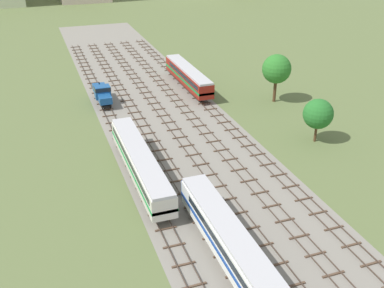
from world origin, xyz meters
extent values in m
plane|color=#5B6B3D|center=(0.00, 56.00, 0.00)|extent=(480.00, 480.00, 0.00)
cube|color=gray|center=(0.00, 56.00, 0.00)|extent=(21.12, 176.00, 0.01)
cube|color=#47382D|center=(-9.28, 57.00, 0.22)|extent=(0.07, 126.00, 0.15)
cube|color=#47382D|center=(-7.84, 57.00, 0.22)|extent=(0.07, 126.00, 0.15)
cube|color=brown|center=(-8.56, 28.50, 0.07)|extent=(2.40, 0.22, 0.14)
cube|color=brown|center=(-8.56, 31.50, 0.07)|extent=(2.40, 0.22, 0.14)
cube|color=brown|center=(-8.56, 34.50, 0.07)|extent=(2.40, 0.22, 0.14)
cube|color=brown|center=(-8.56, 37.50, 0.07)|extent=(2.40, 0.22, 0.14)
cube|color=brown|center=(-8.56, 40.50, 0.07)|extent=(2.40, 0.22, 0.14)
cube|color=brown|center=(-8.56, 43.50, 0.07)|extent=(2.40, 0.22, 0.14)
cube|color=brown|center=(-8.56, 46.50, 0.07)|extent=(2.40, 0.22, 0.14)
cube|color=brown|center=(-8.56, 49.50, 0.07)|extent=(2.40, 0.22, 0.14)
cube|color=brown|center=(-8.56, 52.50, 0.07)|extent=(2.40, 0.22, 0.14)
cube|color=brown|center=(-8.56, 55.50, 0.07)|extent=(2.40, 0.22, 0.14)
cube|color=brown|center=(-8.56, 58.50, 0.07)|extent=(2.40, 0.22, 0.14)
cube|color=brown|center=(-8.56, 61.50, 0.07)|extent=(2.40, 0.22, 0.14)
cube|color=brown|center=(-8.56, 64.50, 0.07)|extent=(2.40, 0.22, 0.14)
cube|color=brown|center=(-8.56, 67.50, 0.07)|extent=(2.40, 0.22, 0.14)
cube|color=brown|center=(-8.56, 70.50, 0.07)|extent=(2.40, 0.22, 0.14)
cube|color=brown|center=(-8.56, 73.50, 0.07)|extent=(2.40, 0.22, 0.14)
cube|color=brown|center=(-8.56, 76.50, 0.07)|extent=(2.40, 0.22, 0.14)
cube|color=brown|center=(-8.56, 79.50, 0.07)|extent=(2.40, 0.22, 0.14)
cube|color=brown|center=(-8.56, 82.50, 0.07)|extent=(2.40, 0.22, 0.14)
cube|color=brown|center=(-8.56, 85.50, 0.07)|extent=(2.40, 0.22, 0.14)
cube|color=brown|center=(-8.56, 88.50, 0.07)|extent=(2.40, 0.22, 0.14)
cube|color=brown|center=(-8.56, 91.50, 0.07)|extent=(2.40, 0.22, 0.14)
cube|color=brown|center=(-8.56, 94.50, 0.07)|extent=(2.40, 0.22, 0.14)
cube|color=brown|center=(-8.56, 97.50, 0.07)|extent=(2.40, 0.22, 0.14)
cube|color=brown|center=(-8.56, 100.50, 0.07)|extent=(2.40, 0.22, 0.14)
cube|color=brown|center=(-8.56, 103.50, 0.07)|extent=(2.40, 0.22, 0.14)
cube|color=brown|center=(-8.56, 106.50, 0.07)|extent=(2.40, 0.22, 0.14)
cube|color=brown|center=(-8.56, 109.50, 0.07)|extent=(2.40, 0.22, 0.14)
cube|color=brown|center=(-8.56, 112.50, 0.07)|extent=(2.40, 0.22, 0.14)
cube|color=brown|center=(-8.56, 115.50, 0.07)|extent=(2.40, 0.22, 0.14)
cube|color=brown|center=(-8.56, 118.50, 0.07)|extent=(2.40, 0.22, 0.14)
cube|color=#47382D|center=(-5.00, 57.00, 0.22)|extent=(0.07, 126.00, 0.15)
cube|color=#47382D|center=(-3.56, 57.00, 0.22)|extent=(0.07, 126.00, 0.15)
cube|color=brown|center=(-4.28, 28.50, 0.07)|extent=(2.40, 0.22, 0.14)
cube|color=brown|center=(-4.28, 31.50, 0.07)|extent=(2.40, 0.22, 0.14)
cube|color=brown|center=(-4.28, 34.50, 0.07)|extent=(2.40, 0.22, 0.14)
cube|color=brown|center=(-4.28, 37.50, 0.07)|extent=(2.40, 0.22, 0.14)
cube|color=brown|center=(-4.28, 40.50, 0.07)|extent=(2.40, 0.22, 0.14)
cube|color=brown|center=(-4.28, 43.50, 0.07)|extent=(2.40, 0.22, 0.14)
cube|color=brown|center=(-4.28, 46.50, 0.07)|extent=(2.40, 0.22, 0.14)
cube|color=brown|center=(-4.28, 49.50, 0.07)|extent=(2.40, 0.22, 0.14)
cube|color=brown|center=(-4.28, 52.50, 0.07)|extent=(2.40, 0.22, 0.14)
cube|color=brown|center=(-4.28, 55.50, 0.07)|extent=(2.40, 0.22, 0.14)
cube|color=brown|center=(-4.28, 58.50, 0.07)|extent=(2.40, 0.22, 0.14)
cube|color=brown|center=(-4.28, 61.50, 0.07)|extent=(2.40, 0.22, 0.14)
cube|color=brown|center=(-4.28, 64.50, 0.07)|extent=(2.40, 0.22, 0.14)
cube|color=brown|center=(-4.28, 67.50, 0.07)|extent=(2.40, 0.22, 0.14)
cube|color=brown|center=(-4.28, 70.50, 0.07)|extent=(2.40, 0.22, 0.14)
cube|color=brown|center=(-4.28, 73.50, 0.07)|extent=(2.40, 0.22, 0.14)
cube|color=brown|center=(-4.28, 76.50, 0.07)|extent=(2.40, 0.22, 0.14)
cube|color=brown|center=(-4.28, 79.50, 0.07)|extent=(2.40, 0.22, 0.14)
cube|color=brown|center=(-4.28, 82.50, 0.07)|extent=(2.40, 0.22, 0.14)
cube|color=brown|center=(-4.28, 85.50, 0.07)|extent=(2.40, 0.22, 0.14)
cube|color=brown|center=(-4.28, 88.50, 0.07)|extent=(2.40, 0.22, 0.14)
cube|color=brown|center=(-4.28, 91.50, 0.07)|extent=(2.40, 0.22, 0.14)
cube|color=brown|center=(-4.28, 94.50, 0.07)|extent=(2.40, 0.22, 0.14)
cube|color=brown|center=(-4.28, 97.50, 0.07)|extent=(2.40, 0.22, 0.14)
cube|color=brown|center=(-4.28, 100.50, 0.07)|extent=(2.40, 0.22, 0.14)
cube|color=brown|center=(-4.28, 103.50, 0.07)|extent=(2.40, 0.22, 0.14)
cube|color=brown|center=(-4.28, 106.50, 0.07)|extent=(2.40, 0.22, 0.14)
cube|color=brown|center=(-4.28, 109.50, 0.07)|extent=(2.40, 0.22, 0.14)
cube|color=brown|center=(-4.28, 112.50, 0.07)|extent=(2.40, 0.22, 0.14)
cube|color=brown|center=(-4.28, 115.50, 0.07)|extent=(2.40, 0.22, 0.14)
cube|color=brown|center=(-4.28, 118.50, 0.07)|extent=(2.40, 0.22, 0.14)
cube|color=#47382D|center=(-0.72, 57.00, 0.22)|extent=(0.07, 126.00, 0.15)
cube|color=#47382D|center=(0.72, 57.00, 0.22)|extent=(0.07, 126.00, 0.15)
cube|color=brown|center=(0.00, 25.50, 0.07)|extent=(2.40, 0.22, 0.14)
cube|color=brown|center=(0.00, 28.50, 0.07)|extent=(2.40, 0.22, 0.14)
cube|color=brown|center=(0.00, 31.50, 0.07)|extent=(2.40, 0.22, 0.14)
cube|color=brown|center=(0.00, 34.50, 0.07)|extent=(2.40, 0.22, 0.14)
cube|color=brown|center=(0.00, 37.50, 0.07)|extent=(2.40, 0.22, 0.14)
cube|color=brown|center=(0.00, 40.50, 0.07)|extent=(2.40, 0.22, 0.14)
cube|color=brown|center=(0.00, 43.50, 0.07)|extent=(2.40, 0.22, 0.14)
cube|color=brown|center=(0.00, 46.50, 0.07)|extent=(2.40, 0.22, 0.14)
cube|color=brown|center=(0.00, 49.50, 0.07)|extent=(2.40, 0.22, 0.14)
cube|color=brown|center=(0.00, 52.50, 0.07)|extent=(2.40, 0.22, 0.14)
cube|color=brown|center=(0.00, 55.50, 0.07)|extent=(2.40, 0.22, 0.14)
cube|color=brown|center=(0.00, 58.50, 0.07)|extent=(2.40, 0.22, 0.14)
cube|color=brown|center=(0.00, 61.50, 0.07)|extent=(2.40, 0.22, 0.14)
cube|color=brown|center=(0.00, 64.50, 0.07)|extent=(2.40, 0.22, 0.14)
cube|color=brown|center=(0.00, 67.50, 0.07)|extent=(2.40, 0.22, 0.14)
cube|color=brown|center=(0.00, 70.50, 0.07)|extent=(2.40, 0.22, 0.14)
cube|color=brown|center=(0.00, 73.50, 0.07)|extent=(2.40, 0.22, 0.14)
cube|color=brown|center=(0.00, 76.50, 0.07)|extent=(2.40, 0.22, 0.14)
cube|color=brown|center=(0.00, 79.50, 0.07)|extent=(2.40, 0.22, 0.14)
cube|color=brown|center=(0.00, 82.50, 0.07)|extent=(2.40, 0.22, 0.14)
cube|color=brown|center=(0.00, 85.50, 0.07)|extent=(2.40, 0.22, 0.14)
cube|color=brown|center=(0.00, 88.50, 0.07)|extent=(2.40, 0.22, 0.14)
cube|color=brown|center=(0.00, 91.50, 0.07)|extent=(2.40, 0.22, 0.14)
cube|color=brown|center=(0.00, 94.50, 0.07)|extent=(2.40, 0.22, 0.14)
cube|color=brown|center=(0.00, 97.50, 0.07)|extent=(2.40, 0.22, 0.14)
cube|color=brown|center=(0.00, 100.50, 0.07)|extent=(2.40, 0.22, 0.14)
cube|color=brown|center=(0.00, 103.50, 0.07)|extent=(2.40, 0.22, 0.14)
cube|color=brown|center=(0.00, 106.50, 0.07)|extent=(2.40, 0.22, 0.14)
cube|color=brown|center=(0.00, 109.50, 0.07)|extent=(2.40, 0.22, 0.14)
cube|color=brown|center=(0.00, 112.50, 0.07)|extent=(2.40, 0.22, 0.14)
cube|color=brown|center=(0.00, 115.50, 0.07)|extent=(2.40, 0.22, 0.14)
cube|color=brown|center=(0.00, 118.50, 0.07)|extent=(2.40, 0.22, 0.14)
cube|color=#47382D|center=(3.56, 57.00, 0.22)|extent=(0.07, 126.00, 0.15)
cube|color=#47382D|center=(5.00, 57.00, 0.22)|extent=(0.07, 126.00, 0.15)
cube|color=brown|center=(4.28, 25.50, 0.07)|extent=(2.40, 0.22, 0.14)
cube|color=brown|center=(4.28, 28.50, 0.07)|extent=(2.40, 0.22, 0.14)
cube|color=brown|center=(4.28, 31.50, 0.07)|extent=(2.40, 0.22, 0.14)
cube|color=brown|center=(4.28, 34.50, 0.07)|extent=(2.40, 0.22, 0.14)
cube|color=brown|center=(4.28, 37.50, 0.07)|extent=(2.40, 0.22, 0.14)
cube|color=brown|center=(4.28, 40.50, 0.07)|extent=(2.40, 0.22, 0.14)
cube|color=brown|center=(4.28, 43.50, 0.07)|extent=(2.40, 0.22, 0.14)
cube|color=brown|center=(4.28, 46.50, 0.07)|extent=(2.40, 0.22, 0.14)
cube|color=brown|center=(4.28, 49.50, 0.07)|extent=(2.40, 0.22, 0.14)
cube|color=brown|center=(4.28, 52.50, 0.07)|extent=(2.40, 0.22, 0.14)
cube|color=brown|center=(4.28, 55.50, 0.07)|extent=(2.40, 0.22, 0.14)
cube|color=brown|center=(4.28, 58.50, 0.07)|extent=(2.40, 0.22, 0.14)
cube|color=brown|center=(4.28, 61.50, 0.07)|extent=(2.40, 0.22, 0.14)
cube|color=brown|center=(4.28, 64.50, 0.07)|extent=(2.40, 0.22, 0.14)
cube|color=brown|center=(4.28, 67.50, 0.07)|extent=(2.40, 0.22, 0.14)
cube|color=brown|center=(4.28, 70.50, 0.07)|extent=(2.40, 0.22, 0.14)
cube|color=brown|center=(4.28, 73.50, 0.07)|extent=(2.40, 0.22, 0.14)
cube|color=brown|center=(4.28, 76.50, 0.07)|extent=(2.40, 0.22, 0.14)
cube|color=brown|center=(4.28, 79.50, 0.07)|extent=(2.40, 0.22, 0.14)
cube|color=brown|center=(4.28, 82.50, 0.07)|extent=(2.40, 0.22, 0.14)
cube|color=brown|center=(4.28, 85.50, 0.07)|extent=(2.40, 0.22, 0.14)
cube|color=brown|center=(4.28, 88.50, 0.07)|extent=(2.40, 0.22, 0.14)
cube|color=brown|center=(4.28, 91.50, 0.07)|extent=(2.40, 0.22, 0.14)
cube|color=brown|center=(4.28, 94.50, 0.07)|extent=(2.40, 0.22, 0.14)
cube|color=brown|center=(4.28, 97.50, 0.07)|extent=(2.40, 0.22, 0.14)
cube|color=brown|center=(4.28, 100.50, 0.07)|extent=(2.40, 0.22, 0.14)
cube|color=brown|center=(4.28, 103.50, 0.07)|extent=(2.40, 0.22, 0.14)
cube|color=brown|center=(4.28, 106.50, 0.07)|extent=(2.40, 0.22, 0.14)
cube|color=brown|center=(4.28, 109.50, 0.07)|extent=(2.40, 0.22, 0.14)
cube|color=brown|center=(4.28, 112.50, 0.07)|extent=(2.40, 0.22, 0.14)
cube|color=brown|center=(4.28, 115.50, 0.07)|extent=(2.40, 0.22, 0.14)
cube|color=brown|center=(4.28, 118.50, 0.07)|extent=(2.40, 0.22, 0.14)
cube|color=#47382D|center=(7.84, 57.00, 0.22)|extent=(0.07, 126.00, 0.15)
cube|color=#47382D|center=(9.28, 57.00, 0.22)|extent=(0.07, 126.00, 0.15)
cube|color=brown|center=(8.56, 25.50, 0.07)|extent=(2.40, 0.22, 0.14)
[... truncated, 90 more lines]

